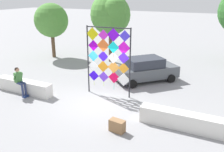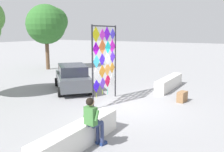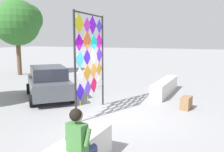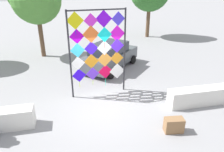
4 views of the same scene
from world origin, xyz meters
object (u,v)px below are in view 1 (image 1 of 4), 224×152
parked_car (145,69)px  seated_vendor (20,79)px  cardboard_box_large (117,126)px  tree_far_right (110,13)px  tree_palm_like (50,21)px  kite_display_rack (109,57)px

parked_car → seated_vendor: bearing=-135.6°
cardboard_box_large → tree_far_right: bearing=118.1°
cardboard_box_large → tree_palm_like: tree_palm_like is taller
seated_vendor → cardboard_box_large: size_ratio=2.53×
seated_vendor → tree_palm_like: tree_palm_like is taller
seated_vendor → kite_display_rack: bearing=28.0°
parked_car → cardboard_box_large: size_ratio=6.36×
seated_vendor → tree_palm_like: size_ratio=0.35×
tree_palm_like → tree_far_right: bearing=10.6°
parked_car → tree_palm_like: (-8.88, 2.20, 2.27)m
kite_display_rack → tree_far_right: tree_far_right is taller
kite_display_rack → parked_car: kite_display_rack is taller
tree_palm_like → seated_vendor: bearing=-62.7°
seated_vendor → tree_far_right: size_ratio=0.30×
parked_car → tree_palm_like: size_ratio=0.88×
kite_display_rack → seated_vendor: bearing=-152.0°
kite_display_rack → tree_far_right: size_ratio=0.71×
tree_far_right → tree_palm_like: size_ratio=1.16×
tree_far_right → kite_display_rack: bearing=-64.0°
parked_car → tree_far_right: size_ratio=0.76×
seated_vendor → cardboard_box_large: seated_vendor is taller
cardboard_box_large → kite_display_rack: bearing=121.9°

